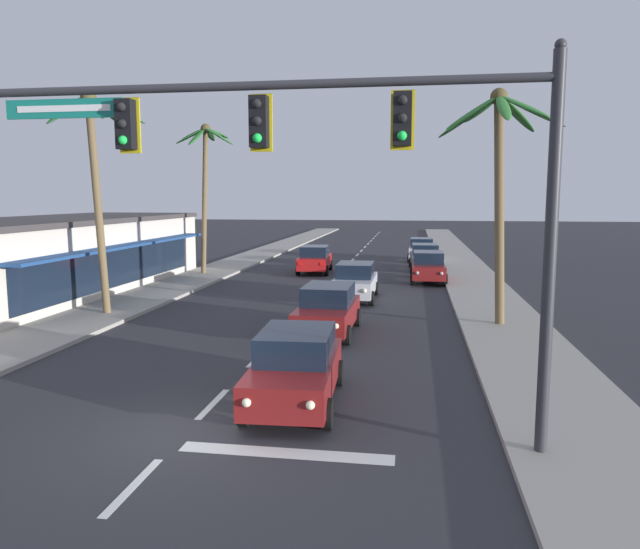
{
  "coord_description": "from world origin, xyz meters",
  "views": [
    {
      "loc": [
        4.43,
        -10.79,
        4.69
      ],
      "look_at": [
        1.49,
        8.0,
        2.2
      ],
      "focal_mm": 33.33,
      "sensor_mm": 36.0,
      "label": 1
    }
  ],
  "objects_px": {
    "sedan_third_in_queue": "(328,309)",
    "palm_right_second": "(499,154)",
    "sedan_parked_far_kerb": "(425,257)",
    "sedan_oncoming_far": "(315,259)",
    "traffic_signal_mast": "(351,159)",
    "sedan_parked_nearest_kerb": "(422,249)",
    "sedan_parked_mid_kerb": "(428,267)",
    "palm_left_second": "(94,151)",
    "storefront_strip_left": "(56,256)",
    "sedan_fifth_in_queue": "(355,281)",
    "sedan_lead_at_stop_bar": "(296,367)",
    "palm_left_third": "(205,164)"
  },
  "relations": [
    {
      "from": "sedan_lead_at_stop_bar",
      "to": "sedan_oncoming_far",
      "type": "xyz_separation_m",
      "value": [
        -3.43,
        23.39,
        0.0
      ]
    },
    {
      "from": "palm_right_second",
      "to": "palm_left_third",
      "type": "bearing_deg",
      "value": 141.04
    },
    {
      "from": "sedan_parked_far_kerb",
      "to": "sedan_parked_mid_kerb",
      "type": "bearing_deg",
      "value": -89.11
    },
    {
      "from": "sedan_parked_far_kerb",
      "to": "sedan_oncoming_far",
      "type": "bearing_deg",
      "value": -160.82
    },
    {
      "from": "sedan_fifth_in_queue",
      "to": "traffic_signal_mast",
      "type": "bearing_deg",
      "value": -84.83
    },
    {
      "from": "palm_left_third",
      "to": "storefront_strip_left",
      "type": "height_order",
      "value": "palm_left_third"
    },
    {
      "from": "palm_left_second",
      "to": "palm_right_second",
      "type": "bearing_deg",
      "value": 0.69
    },
    {
      "from": "sedan_parked_nearest_kerb",
      "to": "traffic_signal_mast",
      "type": "bearing_deg",
      "value": -93.04
    },
    {
      "from": "traffic_signal_mast",
      "to": "storefront_strip_left",
      "type": "height_order",
      "value": "traffic_signal_mast"
    },
    {
      "from": "sedan_fifth_in_queue",
      "to": "sedan_parked_nearest_kerb",
      "type": "height_order",
      "value": "same"
    },
    {
      "from": "sedan_oncoming_far",
      "to": "palm_right_second",
      "type": "bearing_deg",
      "value": -58.23
    },
    {
      "from": "traffic_signal_mast",
      "to": "sedan_parked_nearest_kerb",
      "type": "distance_m",
      "value": 33.86
    },
    {
      "from": "sedan_lead_at_stop_bar",
      "to": "sedan_fifth_in_queue",
      "type": "xyz_separation_m",
      "value": [
        -0.0,
        14.03,
        0.0
      ]
    },
    {
      "from": "traffic_signal_mast",
      "to": "sedan_parked_nearest_kerb",
      "type": "bearing_deg",
      "value": 86.96
    },
    {
      "from": "sedan_lead_at_stop_bar",
      "to": "sedan_parked_far_kerb",
      "type": "distance_m",
      "value": 25.97
    },
    {
      "from": "sedan_oncoming_far",
      "to": "palm_left_second",
      "type": "height_order",
      "value": "palm_left_second"
    },
    {
      "from": "traffic_signal_mast",
      "to": "sedan_fifth_in_queue",
      "type": "xyz_separation_m",
      "value": [
        -1.47,
        16.2,
        -4.51
      ]
    },
    {
      "from": "sedan_third_in_queue",
      "to": "sedan_parked_nearest_kerb",
      "type": "height_order",
      "value": "same"
    },
    {
      "from": "sedan_fifth_in_queue",
      "to": "sedan_parked_nearest_kerb",
      "type": "distance_m",
      "value": 17.61
    },
    {
      "from": "sedan_fifth_in_queue",
      "to": "palm_left_second",
      "type": "relative_size",
      "value": 0.51
    },
    {
      "from": "storefront_strip_left",
      "to": "palm_left_second",
      "type": "bearing_deg",
      "value": -43.73
    },
    {
      "from": "sedan_lead_at_stop_bar",
      "to": "palm_right_second",
      "type": "bearing_deg",
      "value": 58.39
    },
    {
      "from": "sedan_third_in_queue",
      "to": "palm_right_second",
      "type": "bearing_deg",
      "value": 18.53
    },
    {
      "from": "palm_left_second",
      "to": "palm_right_second",
      "type": "distance_m",
      "value": 15.16
    },
    {
      "from": "sedan_fifth_in_queue",
      "to": "sedan_oncoming_far",
      "type": "relative_size",
      "value": 0.99
    },
    {
      "from": "sedan_third_in_queue",
      "to": "sedan_parked_mid_kerb",
      "type": "height_order",
      "value": "same"
    },
    {
      "from": "sedan_third_in_queue",
      "to": "storefront_strip_left",
      "type": "distance_m",
      "value": 15.68
    },
    {
      "from": "storefront_strip_left",
      "to": "sedan_parked_mid_kerb",
      "type": "bearing_deg",
      "value": 21.13
    },
    {
      "from": "storefront_strip_left",
      "to": "sedan_parked_far_kerb",
      "type": "bearing_deg",
      "value": 34.49
    },
    {
      "from": "sedan_parked_nearest_kerb",
      "to": "sedan_parked_mid_kerb",
      "type": "bearing_deg",
      "value": -88.88
    },
    {
      "from": "sedan_lead_at_stop_bar",
      "to": "sedan_oncoming_far",
      "type": "bearing_deg",
      "value": 98.34
    },
    {
      "from": "sedan_parked_far_kerb",
      "to": "palm_left_second",
      "type": "height_order",
      "value": "palm_left_second"
    },
    {
      "from": "storefront_strip_left",
      "to": "sedan_lead_at_stop_bar",
      "type": "bearing_deg",
      "value": -42.78
    },
    {
      "from": "sedan_fifth_in_queue",
      "to": "sedan_parked_far_kerb",
      "type": "xyz_separation_m",
      "value": [
        3.37,
        11.72,
        0.0
      ]
    },
    {
      "from": "palm_right_second",
      "to": "sedan_oncoming_far",
      "type": "bearing_deg",
      "value": 121.77
    },
    {
      "from": "sedan_fifth_in_queue",
      "to": "sedan_parked_mid_kerb",
      "type": "bearing_deg",
      "value": 61.51
    },
    {
      "from": "sedan_oncoming_far",
      "to": "palm_left_third",
      "type": "relative_size",
      "value": 0.5
    },
    {
      "from": "sedan_third_in_queue",
      "to": "palm_left_second",
      "type": "relative_size",
      "value": 0.51
    },
    {
      "from": "sedan_lead_at_stop_bar",
      "to": "sedan_fifth_in_queue",
      "type": "distance_m",
      "value": 14.03
    },
    {
      "from": "sedan_oncoming_far",
      "to": "sedan_parked_far_kerb",
      "type": "xyz_separation_m",
      "value": [
        6.8,
        2.37,
        0.0
      ]
    },
    {
      "from": "palm_right_second",
      "to": "storefront_strip_left",
      "type": "relative_size",
      "value": 0.42
    },
    {
      "from": "palm_left_second",
      "to": "palm_left_third",
      "type": "relative_size",
      "value": 0.98
    },
    {
      "from": "sedan_third_in_queue",
      "to": "sedan_parked_far_kerb",
      "type": "height_order",
      "value": "same"
    },
    {
      "from": "sedan_parked_far_kerb",
      "to": "sedan_fifth_in_queue",
      "type": "bearing_deg",
      "value": -106.06
    },
    {
      "from": "sedan_third_in_queue",
      "to": "palm_right_second",
      "type": "xyz_separation_m",
      "value": [
        5.78,
        1.94,
        5.31
      ]
    },
    {
      "from": "palm_left_second",
      "to": "sedan_third_in_queue",
      "type": "bearing_deg",
      "value": -10.6
    },
    {
      "from": "sedan_oncoming_far",
      "to": "palm_left_second",
      "type": "bearing_deg",
      "value": -113.03
    },
    {
      "from": "sedan_oncoming_far",
      "to": "sedan_parked_mid_kerb",
      "type": "xyz_separation_m",
      "value": [
        6.88,
        -2.98,
        0.0
      ]
    },
    {
      "from": "sedan_third_in_queue",
      "to": "sedan_fifth_in_queue",
      "type": "height_order",
      "value": "same"
    },
    {
      "from": "sedan_parked_mid_kerb",
      "to": "sedan_third_in_queue",
      "type": "bearing_deg",
      "value": -105.55
    }
  ]
}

